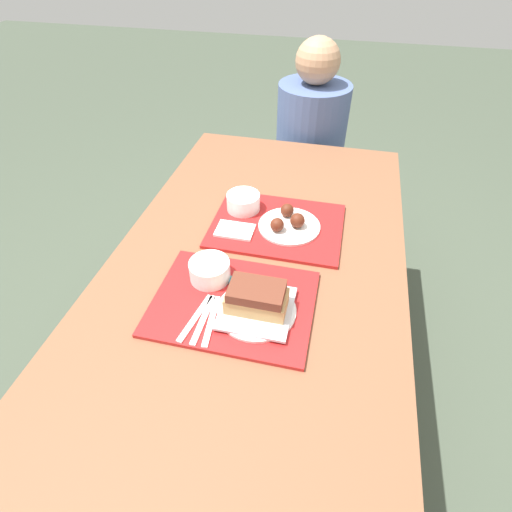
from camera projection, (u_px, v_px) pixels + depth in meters
The scene contains 15 objects.
ground_plane at pixel (257, 384), 1.75m from camera, with size 12.00×12.00×0.00m, color #424C3D.
picnic_table at pixel (257, 278), 1.31m from camera, with size 0.91×1.66×0.74m.
picnic_bench_far at pixel (298, 186), 2.26m from camera, with size 0.87×0.28×0.44m.
tray_near at pixel (233, 303), 1.11m from camera, with size 0.44×0.34×0.01m.
tray_far at pixel (277, 226), 1.37m from camera, with size 0.44×0.34×0.01m.
bowl_coleslaw_near at pixel (210, 270), 1.15m from camera, with size 0.12×0.12×0.06m.
brisket_sandwich_plate at pixel (257, 302), 1.05m from camera, with size 0.21×0.21×0.09m.
plastic_fork_near at pixel (203, 319), 1.05m from camera, with size 0.02×0.17×0.00m.
plastic_knife_near at pixel (211, 321), 1.05m from camera, with size 0.03×0.17×0.00m.
plastic_spoon_near at pixel (195, 318), 1.06m from camera, with size 0.04×0.17×0.00m.
condiment_packet at pixel (235, 280), 1.16m from camera, with size 0.04×0.03×0.01m.
bowl_coleslaw_far at pixel (243, 201), 1.41m from camera, with size 0.12×0.12×0.06m.
wings_plate_far at pixel (289, 222), 1.35m from camera, with size 0.21×0.21×0.06m.
napkin_far at pixel (235, 230), 1.33m from camera, with size 0.13×0.09×0.01m.
person_seated_across at pixel (312, 126), 2.02m from camera, with size 0.35×0.35×0.70m.
Camera 1 is at (0.21, -0.91, 1.58)m, focal length 28.00 mm.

